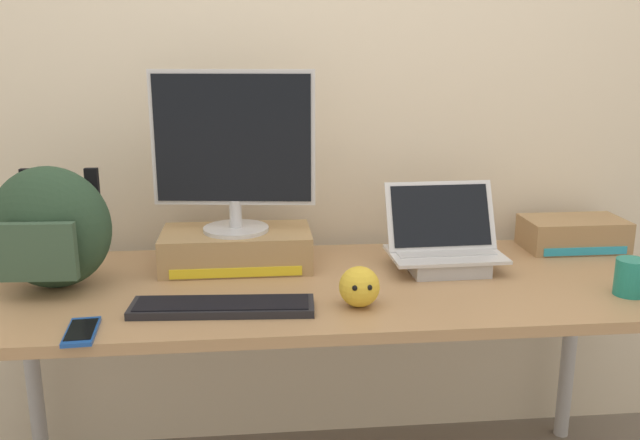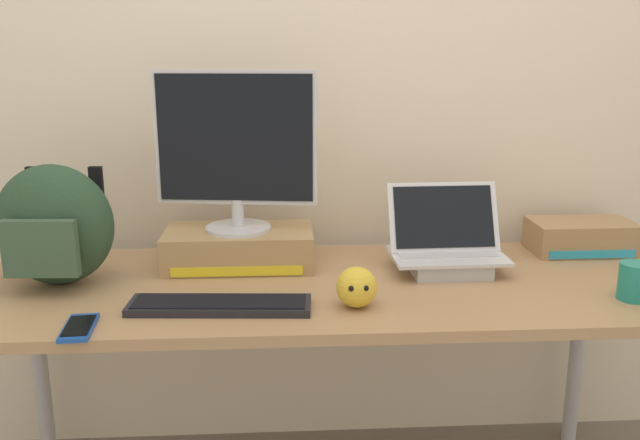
# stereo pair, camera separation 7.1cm
# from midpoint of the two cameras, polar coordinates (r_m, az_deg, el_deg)

# --- Properties ---
(back_wall) EXTENTS (7.00, 0.10, 2.60)m
(back_wall) POSITION_cam_midpoint_polar(r_m,az_deg,el_deg) (2.24, -2.11, 12.84)
(back_wall) COLOR beige
(back_wall) RESTS_ON ground
(desk) EXTENTS (1.94, 0.71, 0.72)m
(desk) POSITION_cam_midpoint_polar(r_m,az_deg,el_deg) (1.92, -1.06, -7.16)
(desk) COLOR #A87F56
(desk) RESTS_ON ground
(toner_box_yellow) EXTENTS (0.44, 0.24, 0.11)m
(toner_box_yellow) POSITION_cam_midpoint_polar(r_m,az_deg,el_deg) (2.04, -8.07, -2.41)
(toner_box_yellow) COLOR #A88456
(toner_box_yellow) RESTS_ON desk
(desktop_monitor) EXTENTS (0.47, 0.19, 0.47)m
(desktop_monitor) POSITION_cam_midpoint_polar(r_m,az_deg,el_deg) (1.97, -8.38, 5.92)
(desktop_monitor) COLOR silver
(desktop_monitor) RESTS_ON toner_box_yellow
(open_laptop) EXTENTS (0.33, 0.22, 0.25)m
(open_laptop) POSITION_cam_midpoint_polar(r_m,az_deg,el_deg) (2.02, 9.48, -2.68)
(open_laptop) COLOR #ADADB2
(open_laptop) RESTS_ON desk
(external_keyboard) EXTENTS (0.46, 0.15, 0.02)m
(external_keyboard) POSITION_cam_midpoint_polar(r_m,az_deg,el_deg) (1.72, -9.44, -7.25)
(external_keyboard) COLOR black
(external_keyboard) RESTS_ON desk
(messenger_backpack) EXTENTS (0.33, 0.25, 0.34)m
(messenger_backpack) POSITION_cam_midpoint_polar(r_m,az_deg,el_deg) (1.96, -22.83, -0.67)
(messenger_backpack) COLOR #28422D
(messenger_backpack) RESTS_ON desk
(coffee_mug) EXTENTS (0.12, 0.08, 0.10)m
(coffee_mug) POSITION_cam_midpoint_polar(r_m,az_deg,el_deg) (1.95, 23.96, -4.45)
(coffee_mug) COLOR #1E7F70
(coffee_mug) RESTS_ON desk
(cell_phone) EXTENTS (0.08, 0.16, 0.01)m
(cell_phone) POSITION_cam_midpoint_polar(r_m,az_deg,el_deg) (1.67, -20.72, -8.83)
(cell_phone) COLOR #19479E
(cell_phone) RESTS_ON desk
(plush_toy) EXTENTS (0.10, 0.10, 0.10)m
(plush_toy) POSITION_cam_midpoint_polar(r_m,az_deg,el_deg) (1.71, 2.17, -5.67)
(plush_toy) COLOR gold
(plush_toy) RESTS_ON desk
(toner_box_cyan) EXTENTS (0.32, 0.18, 0.10)m
(toner_box_cyan) POSITION_cam_midpoint_polar(r_m,az_deg,el_deg) (2.33, 19.85, -1.10)
(toner_box_cyan) COLOR #9E7A51
(toner_box_cyan) RESTS_ON desk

